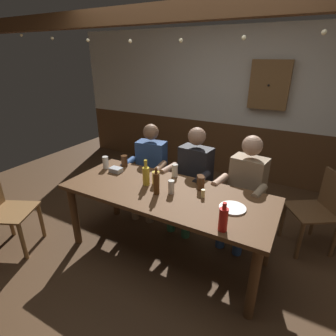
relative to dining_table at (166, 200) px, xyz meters
name	(u,v)px	position (x,y,z in m)	size (l,w,h in m)	color
ground_plane	(170,248)	(0.00, 0.07, -0.66)	(7.42, 7.42, 0.00)	#4C331E
back_wall_upper	(240,77)	(0.00, 2.40, 1.00)	(6.19, 0.12, 1.50)	silver
back_wall_wainscot	(233,149)	(0.00, 2.40, -0.20)	(6.19, 0.12, 0.91)	brown
ceiling_beam	(184,11)	(0.00, 0.32, 1.67)	(5.57, 0.14, 0.16)	brown
dining_table	(166,200)	(0.00, 0.00, 0.00)	(2.09, 0.85, 0.75)	brown
person_0	(149,166)	(-0.62, 0.65, 0.00)	(0.55, 0.55, 1.19)	#2D4C84
person_1	(192,174)	(-0.01, 0.65, 0.02)	(0.55, 0.56, 1.23)	black
person_2	(245,186)	(0.62, 0.65, 0.02)	(0.54, 0.57, 1.22)	#997F60
chair_empty_near_left	(319,209)	(1.37, 0.90, -0.18)	(0.61, 0.61, 0.88)	brown
chair_empty_far_end	(3,210)	(-1.57, -0.75, -0.18)	(0.59, 0.59, 0.88)	brown
table_candle	(203,193)	(0.36, 0.06, 0.14)	(0.04, 0.04, 0.08)	#F9E08C
condiment_caddy	(116,170)	(-0.73, 0.13, 0.12)	(0.14, 0.10, 0.05)	#B2B7BC
plate_0	(233,208)	(0.66, 0.00, 0.10)	(0.23, 0.23, 0.01)	white
bottle_0	(156,183)	(-0.06, -0.09, 0.21)	(0.06, 0.06, 0.27)	#593314
bottle_1	(223,219)	(0.68, -0.34, 0.20)	(0.07, 0.07, 0.24)	red
bottle_2	(146,175)	(-0.25, 0.03, 0.20)	(0.07, 0.07, 0.27)	gold
pint_glass_0	(201,183)	(0.28, 0.20, 0.17)	(0.07, 0.07, 0.14)	#4C2D19
pint_glass_1	(175,170)	(-0.09, 0.35, 0.17)	(0.06, 0.06, 0.14)	white
pint_glass_2	(106,162)	(-0.91, 0.16, 0.17)	(0.07, 0.07, 0.14)	white
pint_glass_3	(171,187)	(0.06, -0.01, 0.16)	(0.06, 0.06, 0.13)	white
pint_glass_4	(200,180)	(0.23, 0.30, 0.15)	(0.07, 0.07, 0.10)	#4C2D19
pint_glass_5	(156,178)	(-0.18, 0.10, 0.16)	(0.08, 0.08, 0.13)	#E5C64C
pint_glass_6	(124,161)	(-0.75, 0.31, 0.16)	(0.08, 0.08, 0.13)	#4C2D19
wall_dart_cabinet	(269,85)	(0.47, 2.27, 0.92)	(0.56, 0.15, 0.70)	brown
string_lights	(181,35)	(0.00, 0.27, 1.49)	(4.37, 0.04, 0.14)	#F9EAB2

